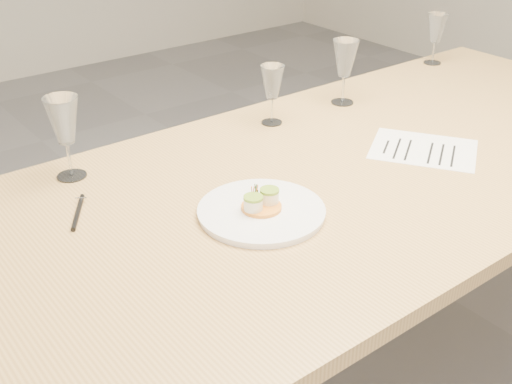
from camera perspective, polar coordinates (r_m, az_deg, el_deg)
ground at (r=2.12m, az=5.88°, el=-16.39°), size 7.00×7.00×0.00m
dining_table at (r=1.71m, az=7.01°, el=0.00°), size 2.40×1.00×0.75m
dinner_plate at (r=1.46m, az=0.50°, el=-1.61°), size 0.29×0.29×0.08m
recipe_sheet at (r=1.83m, az=14.66°, el=3.69°), size 0.34×0.35×0.00m
ballpoint_pen at (r=1.52m, az=-15.55°, el=-1.72°), size 0.09×0.14×0.01m
wine_glass_1 at (r=1.63m, az=-16.73°, el=5.98°), size 0.09×0.09×0.21m
wine_glass_2 at (r=1.90m, az=1.45°, el=9.62°), size 0.07×0.07×0.18m
wine_glass_3 at (r=2.08m, az=7.92°, el=11.60°), size 0.08×0.08×0.21m
wine_glass_4 at (r=2.56m, az=15.76°, el=13.78°), size 0.08×0.08×0.19m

